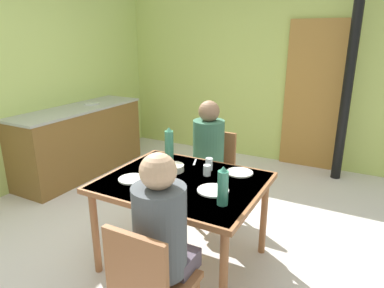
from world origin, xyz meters
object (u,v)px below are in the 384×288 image
at_px(kitchen_counter, 80,141).
at_px(serving_bowl_center, 174,168).
at_px(person_near_diner, 161,227).
at_px(dining_table, 183,189).
at_px(water_bottle_green_far, 169,146).
at_px(water_bottle_green_near, 223,187).
at_px(chair_near_diner, 149,285).
at_px(person_far_diner, 208,146).
at_px(chair_far_diner, 213,169).

relative_size(kitchen_counter, serving_bowl_center, 10.93).
bearing_deg(person_near_diner, kitchen_counter, 144.43).
height_order(dining_table, water_bottle_green_far, water_bottle_green_far).
xyz_separation_m(water_bottle_green_near, water_bottle_green_far, (-0.73, 0.52, 0.02)).
bearing_deg(kitchen_counter, chair_near_diner, -37.63).
height_order(water_bottle_green_near, water_bottle_green_far, water_bottle_green_far).
xyz_separation_m(chair_near_diner, person_far_diner, (-0.40, 1.56, 0.28)).
bearing_deg(water_bottle_green_near, kitchen_counter, 154.23).
bearing_deg(person_near_diner, dining_table, 110.72).
bearing_deg(water_bottle_green_far, kitchen_counter, 158.51).
height_order(dining_table, water_bottle_green_near, water_bottle_green_near).
bearing_deg(chair_near_diner, kitchen_counter, 142.37).
height_order(water_bottle_green_near, serving_bowl_center, water_bottle_green_near).
relative_size(chair_near_diner, water_bottle_green_near, 3.21).
bearing_deg(person_far_diner, chair_near_diner, 104.34).
xyz_separation_m(dining_table, chair_far_diner, (-0.13, 0.85, -0.16)).
bearing_deg(dining_table, water_bottle_green_far, 135.65).
bearing_deg(chair_near_diner, dining_table, 107.62).
bearing_deg(chair_near_diner, chair_far_diner, 103.23).
relative_size(dining_table, person_near_diner, 1.57).
height_order(person_near_diner, serving_bowl_center, person_near_diner).
distance_m(dining_table, person_far_diner, 0.74).
height_order(water_bottle_green_far, serving_bowl_center, water_bottle_green_far).
height_order(chair_near_diner, water_bottle_green_far, water_bottle_green_far).
height_order(chair_near_diner, chair_far_diner, same).
xyz_separation_m(kitchen_counter, water_bottle_green_far, (1.87, -0.74, 0.43)).
distance_m(dining_table, serving_bowl_center, 0.22).
bearing_deg(person_near_diner, water_bottle_green_near, 72.45).
relative_size(chair_near_diner, water_bottle_green_far, 2.78).
height_order(kitchen_counter, water_bottle_green_near, water_bottle_green_near).
height_order(kitchen_counter, chair_far_diner, kitchen_counter).
bearing_deg(chair_near_diner, water_bottle_green_near, 76.09).
distance_m(person_far_diner, water_bottle_green_near, 1.09).
relative_size(kitchen_counter, chair_far_diner, 2.14).
bearing_deg(person_far_diner, person_near_diner, 105.64).
bearing_deg(serving_bowl_center, person_far_diner, 87.32).
bearing_deg(kitchen_counter, serving_bowl_center, -24.26).
distance_m(kitchen_counter, chair_near_diner, 3.09).
bearing_deg(water_bottle_green_near, water_bottle_green_far, 144.61).
height_order(person_far_diner, water_bottle_green_near, person_far_diner).
height_order(kitchen_counter, serving_bowl_center, kitchen_counter).
bearing_deg(kitchen_counter, dining_table, -25.44).
bearing_deg(water_bottle_green_far, chair_near_diner, -63.40).
bearing_deg(dining_table, kitchen_counter, 154.56).
height_order(kitchen_counter, person_near_diner, person_near_diner).
height_order(chair_near_diner, person_near_diner, person_near_diner).
relative_size(chair_far_diner, water_bottle_green_far, 2.78).
distance_m(kitchen_counter, serving_bowl_center, 2.24).
bearing_deg(kitchen_counter, water_bottle_green_near, -25.77).
bearing_deg(dining_table, chair_near_diner, -72.38).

